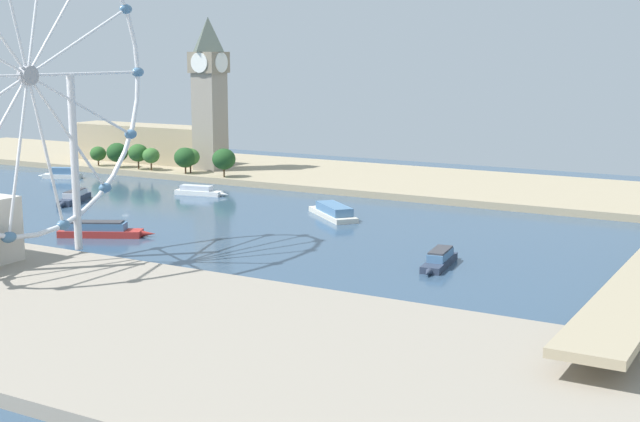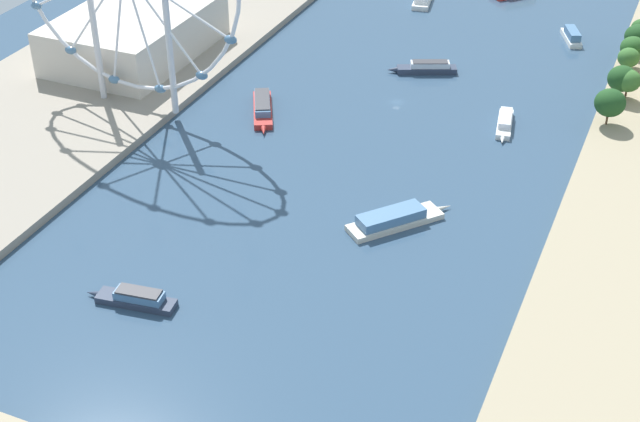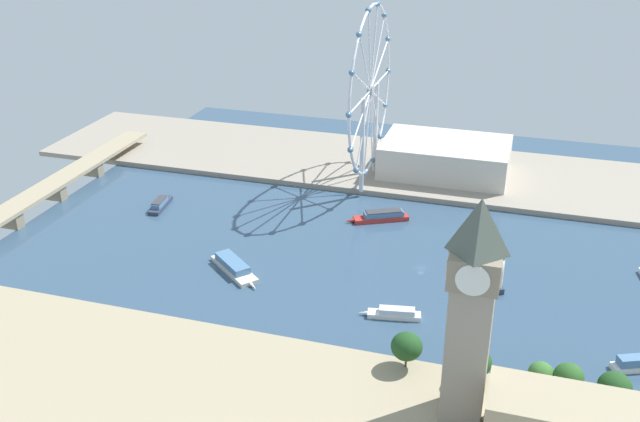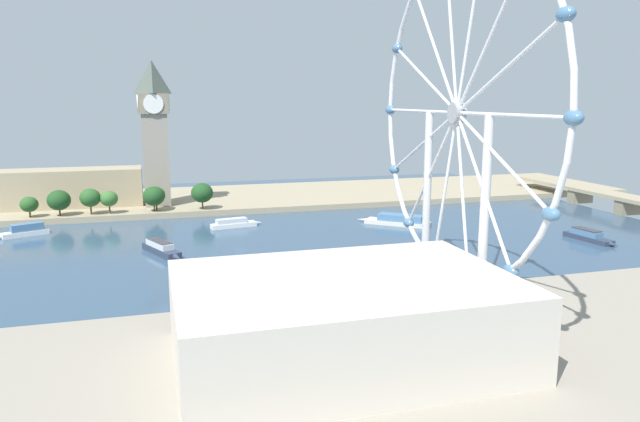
{
  "view_description": "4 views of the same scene",
  "coord_description": "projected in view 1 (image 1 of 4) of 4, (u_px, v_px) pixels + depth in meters",
  "views": [
    {
      "loc": [
        264.47,
        243.17,
        63.29
      ],
      "look_at": [
        22.54,
        104.24,
        12.4
      ],
      "focal_mm": 49.29,
      "sensor_mm": 36.0,
      "label": 1
    },
    {
      "loc": [
        -100.85,
        311.24,
        163.89
      ],
      "look_at": [
        -8.83,
        96.97,
        9.8
      ],
      "focal_mm": 51.77,
      "sensor_mm": 36.0,
      "label": 2
    },
    {
      "loc": [
        -294.23,
        -41.57,
        164.69
      ],
      "look_at": [
        20.47,
        54.96,
        12.42
      ],
      "focal_mm": 41.03,
      "sensor_mm": 36.0,
      "label": 3
    },
    {
      "loc": [
        232.97,
        -33.19,
        60.19
      ],
      "look_at": [
        -9.18,
        36.44,
        12.45
      ],
      "focal_mm": 33.28,
      "sensor_mm": 36.0,
      "label": 4
    }
  ],
  "objects": [
    {
      "name": "tree_row_embankment",
      "position": [
        163.0,
        156.0,
        445.43
      ],
      "size": [
        13.97,
        93.24,
        13.91
      ],
      "color": "#513823",
      "rests_on": "riverbank_left"
    },
    {
      "name": "parliament_block",
      "position": [
        144.0,
        143.0,
        486.75
      ],
      "size": [
        22.0,
        90.49,
        20.16
      ],
      "primitive_type": "cube",
      "color": "tan",
      "rests_on": "riverbank_left"
    },
    {
      "name": "tour_boat_2",
      "position": [
        199.0,
        191.0,
        391.45
      ],
      "size": [
        8.96,
        25.61,
        4.3
      ],
      "rotation": [
        0.0,
        0.0,
        1.74
      ],
      "color": "white",
      "rests_on": "ground_plane"
    },
    {
      "name": "ferris_wheel",
      "position": [
        28.0,
        79.0,
        247.97
      ],
      "size": [
        96.89,
        3.2,
        100.33
      ],
      "color": "silver",
      "rests_on": "riverbank_right"
    },
    {
      "name": "tour_boat_3",
      "position": [
        62.0,
        174.0,
        443.13
      ],
      "size": [
        12.69,
        22.27,
        5.5
      ],
      "rotation": [
        0.0,
        0.0,
        5.12
      ],
      "color": "white",
      "rests_on": "ground_plane"
    },
    {
      "name": "tour_boat_7",
      "position": [
        74.0,
        197.0,
        372.58
      ],
      "size": [
        28.14,
        15.21,
        5.09
      ],
      "rotation": [
        0.0,
        0.0,
        0.41
      ],
      "color": "#2D384C",
      "rests_on": "ground_plane"
    },
    {
      "name": "riverbank_left",
      "position": [
        282.0,
        171.0,
        457.41
      ],
      "size": [
        90.0,
        520.0,
        3.0
      ],
      "primitive_type": "cube",
      "color": "tan",
      "rests_on": "ground_plane"
    },
    {
      "name": "tour_boat_4",
      "position": [
        439.0,
        260.0,
        261.89
      ],
      "size": [
        26.98,
        8.89,
        4.97
      ],
      "rotation": [
        0.0,
        0.0,
        0.14
      ],
      "color": "#2D384C",
      "rests_on": "ground_plane"
    },
    {
      "name": "tour_boat_1",
      "position": [
        333.0,
        212.0,
        339.29
      ],
      "size": [
        27.79,
        31.57,
        5.08
      ],
      "rotation": [
        0.0,
        0.0,
        4.01
      ],
      "color": "beige",
      "rests_on": "ground_plane"
    },
    {
      "name": "tour_boat_5",
      "position": [
        100.0,
        230.0,
        303.67
      ],
      "size": [
        19.49,
        31.92,
        5.42
      ],
      "rotation": [
        0.0,
        0.0,
        2.05
      ],
      "color": "#B22D28",
      "rests_on": "ground_plane"
    },
    {
      "name": "ground_plane",
      "position": [
        125.0,
        209.0,
        356.11
      ],
      "size": [
        408.12,
        408.12,
        0.0
      ],
      "primitive_type": "plane",
      "color": "#334C66"
    },
    {
      "name": "clock_tower",
      "position": [
        209.0,
        91.0,
        446.74
      ],
      "size": [
        16.44,
        16.44,
        77.34
      ],
      "color": "gray",
      "rests_on": "riverbank_left"
    }
  ]
}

